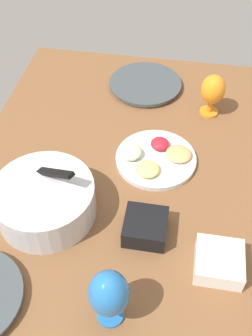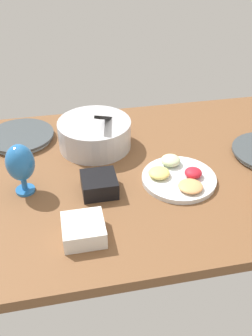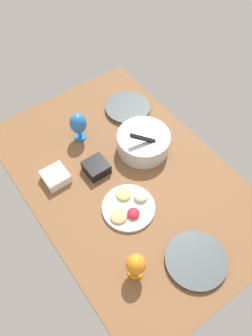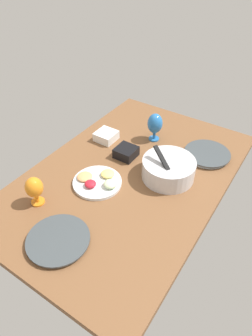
% 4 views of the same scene
% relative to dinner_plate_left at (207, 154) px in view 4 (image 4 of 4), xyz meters
% --- Properties ---
extents(ground_plane, '(1.60, 1.04, 0.04)m').
position_rel_dinner_plate_left_xyz_m(ground_plane, '(0.42, -0.32, -0.03)').
color(ground_plane, brown).
extents(dinner_plate_left, '(0.29, 0.29, 0.03)m').
position_rel_dinner_plate_left_xyz_m(dinner_plate_left, '(0.00, 0.00, 0.00)').
color(dinner_plate_left, silver).
rests_on(dinner_plate_left, ground_plane).
extents(dinner_plate_right, '(0.30, 0.30, 0.02)m').
position_rel_dinner_plate_left_xyz_m(dinner_plate_right, '(1.00, -0.33, -0.00)').
color(dinner_plate_right, silver).
rests_on(dinner_plate_right, ground_plane).
extents(mixing_bowl, '(0.30, 0.30, 0.19)m').
position_rel_dinner_plate_left_xyz_m(mixing_bowl, '(0.31, -0.12, 0.05)').
color(mixing_bowl, silver).
rests_on(mixing_bowl, ground_plane).
extents(fruit_platter, '(0.28, 0.28, 0.05)m').
position_rel_dinner_plate_left_xyz_m(fruit_platter, '(0.58, -0.42, 0.00)').
color(fruit_platter, silver).
rests_on(fruit_platter, ground_plane).
extents(hurricane_glass_blue, '(0.10, 0.10, 0.19)m').
position_rel_dinner_plate_left_xyz_m(hurricane_glass_blue, '(0.02, -0.37, 0.11)').
color(hurricane_glass_blue, '#276CB5').
rests_on(hurricane_glass_blue, ground_plane).
extents(hurricane_glass_orange, '(0.09, 0.09, 0.17)m').
position_rel_dinner_plate_left_xyz_m(hurricane_glass_orange, '(0.87, -0.59, 0.09)').
color(hurricane_glass_orange, orange).
rests_on(hurricane_glass_orange, ground_plane).
extents(square_bowl_white, '(0.13, 0.13, 0.06)m').
position_rel_dinner_plate_left_xyz_m(square_bowl_white, '(0.21, -0.64, 0.02)').
color(square_bowl_white, white).
rests_on(square_bowl_white, ground_plane).
extents(square_bowl_black, '(0.12, 0.12, 0.06)m').
position_rel_dinner_plate_left_xyz_m(square_bowl_black, '(0.28, -0.42, 0.02)').
color(square_bowl_black, black).
rests_on(square_bowl_black, ground_plane).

